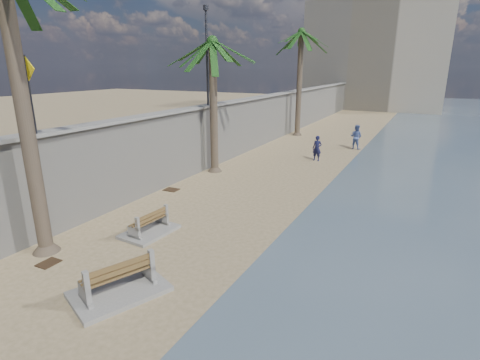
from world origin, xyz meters
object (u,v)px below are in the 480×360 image
(bench_near, at_px, (118,279))
(bench_far, at_px, (149,224))
(person_a, at_px, (317,147))
(person_b, at_px, (356,136))
(palm_mid, at_px, (212,43))
(palm_back, at_px, (302,34))

(bench_near, bearing_deg, bench_far, 118.63)
(person_a, distance_m, person_b, 4.92)
(bench_near, height_order, person_b, person_b)
(bench_near, relative_size, palm_mid, 0.35)
(person_b, bearing_deg, bench_far, 91.57)
(bench_near, bearing_deg, person_b, 84.87)
(bench_near, xyz_separation_m, bench_far, (-1.78, 3.25, -0.07))
(palm_mid, bearing_deg, bench_far, -75.02)
(person_a, bearing_deg, person_b, 77.46)
(bench_near, distance_m, palm_back, 26.06)
(bench_near, xyz_separation_m, person_a, (0.43, 16.44, 0.48))
(palm_mid, height_order, person_b, palm_mid)
(bench_far, height_order, palm_back, palm_back)
(palm_back, height_order, person_a, palm_back)
(bench_near, height_order, palm_mid, palm_mid)
(palm_mid, bearing_deg, person_a, 49.26)
(palm_mid, distance_m, person_b, 12.81)
(bench_far, relative_size, palm_mid, 0.26)
(person_a, relative_size, person_b, 0.94)
(bench_far, xyz_separation_m, palm_back, (-1.88, 21.35, 7.84))
(person_b, bearing_deg, palm_back, -18.79)
(bench_far, bearing_deg, palm_mid, 104.98)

